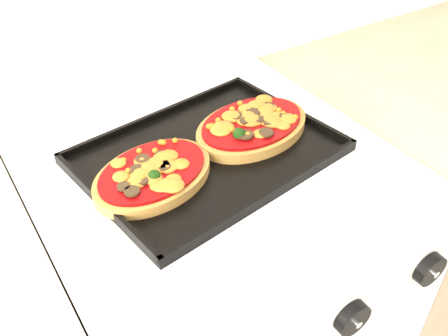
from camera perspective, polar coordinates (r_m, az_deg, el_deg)
stove at (r=1.18m, az=-0.98°, el=-17.08°), size 0.60×0.60×0.91m
control_panel at (r=0.72m, az=12.51°, el=-15.78°), size 0.60×0.02×0.09m
knob_center at (r=0.72m, az=14.44°, el=-16.28°), size 0.05×0.02×0.05m
knob_right at (r=0.81m, az=22.42°, el=-10.64°), size 0.05×0.02×0.05m
baking_tray at (r=0.85m, az=-1.83°, el=1.86°), size 0.45×0.36×0.02m
pizza_left at (r=0.79m, az=-8.15°, el=-0.59°), size 0.24×0.20×0.03m
pizza_right at (r=0.89m, az=3.22°, el=4.92°), size 0.25×0.19×0.03m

